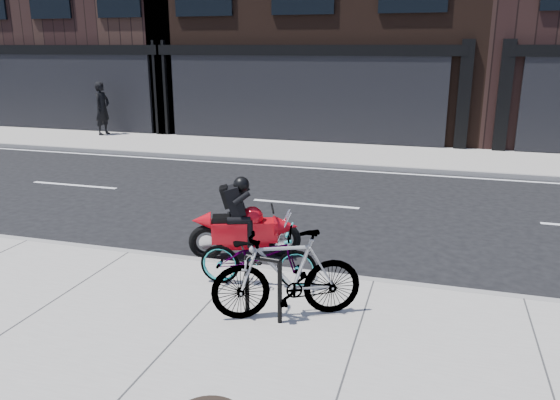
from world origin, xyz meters
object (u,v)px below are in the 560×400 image
(bicycle_front, at_px, (258,256))
(motorcycle, at_px, (250,225))
(pedestrian, at_px, (102,108))
(bike_rack, at_px, (263,283))
(bicycle_rear, at_px, (287,274))

(bicycle_front, distance_m, motorcycle, 1.40)
(bicycle_front, distance_m, pedestrian, 15.08)
(motorcycle, bearing_deg, pedestrian, 112.44)
(bike_rack, bearing_deg, bicycle_front, 112.29)
(bicycle_front, relative_size, motorcycle, 0.94)
(bike_rack, xyz_separation_m, bicycle_rear, (0.25, 0.16, 0.07))
(bicycle_rear, bearing_deg, pedestrian, -163.10)
(bike_rack, height_order, bicycle_front, bicycle_front)
(bicycle_front, relative_size, pedestrian, 0.84)
(bicycle_front, height_order, pedestrian, pedestrian)
(bike_rack, relative_size, motorcycle, 0.47)
(bike_rack, height_order, bicycle_rear, bicycle_rear)
(bike_rack, bearing_deg, motorcycle, 113.45)
(bicycle_front, xyz_separation_m, motorcycle, (-0.58, 1.28, -0.00))
(bike_rack, height_order, motorcycle, motorcycle)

